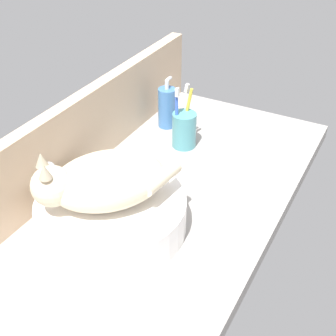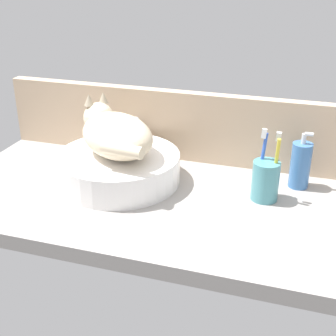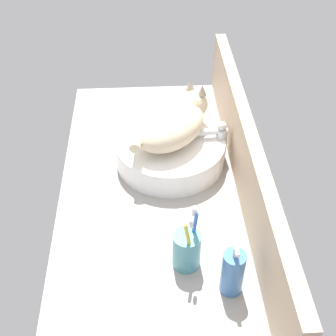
{
  "view_description": "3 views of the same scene",
  "coord_description": "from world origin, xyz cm",
  "px_view_note": "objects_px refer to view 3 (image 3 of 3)",
  "views": [
    {
      "loc": [
        -78.88,
        -44.25,
        72.7
      ],
      "look_at": [
        4.01,
        0.43,
        7.53
      ],
      "focal_mm": 50.0,
      "sensor_mm": 36.0,
      "label": 1
    },
    {
      "loc": [
        34.28,
        -102.14,
        59.04
      ],
      "look_at": [
        2.3,
        -0.34,
        8.8
      ],
      "focal_mm": 50.0,
      "sensor_mm": 36.0,
      "label": 2
    },
    {
      "loc": [
        98.01,
        -1.5,
        96.22
      ],
      "look_at": [
        1.09,
        3.85,
        10.12
      ],
      "focal_mm": 50.0,
      "sensor_mm": 36.0,
      "label": 3
    }
  ],
  "objects_px": {
    "soap_dispenser": "(233,272)",
    "toothbrush_cup": "(187,249)",
    "faucet": "(217,139)",
    "sink_basin": "(170,151)",
    "cat": "(173,123)"
  },
  "relations": [
    {
      "from": "sink_basin",
      "to": "toothbrush_cup",
      "type": "distance_m",
      "value": 0.4
    },
    {
      "from": "faucet",
      "to": "soap_dispenser",
      "type": "distance_m",
      "value": 0.49
    },
    {
      "from": "toothbrush_cup",
      "to": "faucet",
      "type": "bearing_deg",
      "value": 162.38
    },
    {
      "from": "sink_basin",
      "to": "toothbrush_cup",
      "type": "height_order",
      "value": "toothbrush_cup"
    },
    {
      "from": "cat",
      "to": "toothbrush_cup",
      "type": "bearing_deg",
      "value": 1.3
    },
    {
      "from": "sink_basin",
      "to": "soap_dispenser",
      "type": "distance_m",
      "value": 0.49
    },
    {
      "from": "sink_basin",
      "to": "cat",
      "type": "height_order",
      "value": "cat"
    },
    {
      "from": "faucet",
      "to": "soap_dispenser",
      "type": "relative_size",
      "value": 0.86
    },
    {
      "from": "sink_basin",
      "to": "toothbrush_cup",
      "type": "xyz_separation_m",
      "value": [
        0.4,
        0.02,
        0.01
      ]
    },
    {
      "from": "cat",
      "to": "sink_basin",
      "type": "bearing_deg",
      "value": -37.83
    },
    {
      "from": "faucet",
      "to": "soap_dispenser",
      "type": "bearing_deg",
      "value": -3.51
    },
    {
      "from": "soap_dispenser",
      "to": "toothbrush_cup",
      "type": "distance_m",
      "value": 0.13
    },
    {
      "from": "faucet",
      "to": "sink_basin",
      "type": "bearing_deg",
      "value": -86.67
    },
    {
      "from": "soap_dispenser",
      "to": "toothbrush_cup",
      "type": "height_order",
      "value": "toothbrush_cup"
    },
    {
      "from": "soap_dispenser",
      "to": "toothbrush_cup",
      "type": "relative_size",
      "value": 0.85
    }
  ]
}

